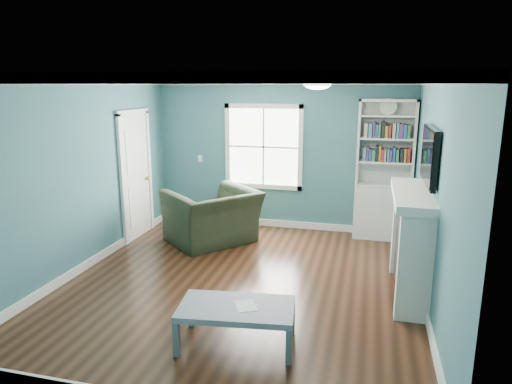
# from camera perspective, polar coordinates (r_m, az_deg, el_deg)

# --- Properties ---
(floor) EXTENTS (5.00, 5.00, 0.00)m
(floor) POSITION_cam_1_polar(r_m,az_deg,el_deg) (6.08, -1.80, -11.21)
(floor) COLOR black
(floor) RESTS_ON ground
(room_walls) EXTENTS (5.00, 5.00, 5.00)m
(room_walls) POSITION_cam_1_polar(r_m,az_deg,el_deg) (5.62, -1.92, 3.65)
(room_walls) COLOR #355F6B
(room_walls) RESTS_ON ground
(trim) EXTENTS (4.50, 5.00, 2.60)m
(trim) POSITION_cam_1_polar(r_m,az_deg,el_deg) (5.68, -1.89, 0.22)
(trim) COLOR white
(trim) RESTS_ON ground
(window) EXTENTS (1.40, 0.06, 1.50)m
(window) POSITION_cam_1_polar(r_m,az_deg,el_deg) (8.09, 0.95, 5.65)
(window) COLOR white
(window) RESTS_ON room_walls
(bookshelf) EXTENTS (0.90, 0.35, 2.31)m
(bookshelf) POSITION_cam_1_polar(r_m,az_deg,el_deg) (7.79, 15.60, 0.93)
(bookshelf) COLOR silver
(bookshelf) RESTS_ON ground
(fireplace) EXTENTS (0.44, 1.58, 1.30)m
(fireplace) POSITION_cam_1_polar(r_m,az_deg,el_deg) (5.85, 18.82, -6.23)
(fireplace) COLOR black
(fireplace) RESTS_ON ground
(tv) EXTENTS (0.06, 1.10, 0.65)m
(tv) POSITION_cam_1_polar(r_m,az_deg,el_deg) (5.61, 20.87, 4.27)
(tv) COLOR black
(tv) RESTS_ON fireplace
(door) EXTENTS (0.12, 0.98, 2.17)m
(door) POSITION_cam_1_polar(r_m,az_deg,el_deg) (7.84, -14.77, 2.18)
(door) COLOR silver
(door) RESTS_ON ground
(ceiling_fixture) EXTENTS (0.38, 0.38, 0.15)m
(ceiling_fixture) POSITION_cam_1_polar(r_m,az_deg,el_deg) (5.46, 7.68, 13.47)
(ceiling_fixture) COLOR white
(ceiling_fixture) RESTS_ON room_walls
(light_switch) EXTENTS (0.08, 0.01, 0.12)m
(light_switch) POSITION_cam_1_polar(r_m,az_deg,el_deg) (8.48, -7.00, 4.20)
(light_switch) COLOR white
(light_switch) RESTS_ON room_walls
(recliner) EXTENTS (1.52, 1.57, 1.16)m
(recliner) POSITION_cam_1_polar(r_m,az_deg,el_deg) (7.41, -5.51, -1.97)
(recliner) COLOR black
(recliner) RESTS_ON ground
(coffee_table) EXTENTS (1.19, 0.75, 0.41)m
(coffee_table) POSITION_cam_1_polar(r_m,az_deg,el_deg) (4.62, -2.44, -14.62)
(coffee_table) COLOR #495157
(coffee_table) RESTS_ON ground
(paper_sheet) EXTENTS (0.28, 0.31, 0.00)m
(paper_sheet) POSITION_cam_1_polar(r_m,az_deg,el_deg) (4.59, -1.29, -14.02)
(paper_sheet) COLOR white
(paper_sheet) RESTS_ON coffee_table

